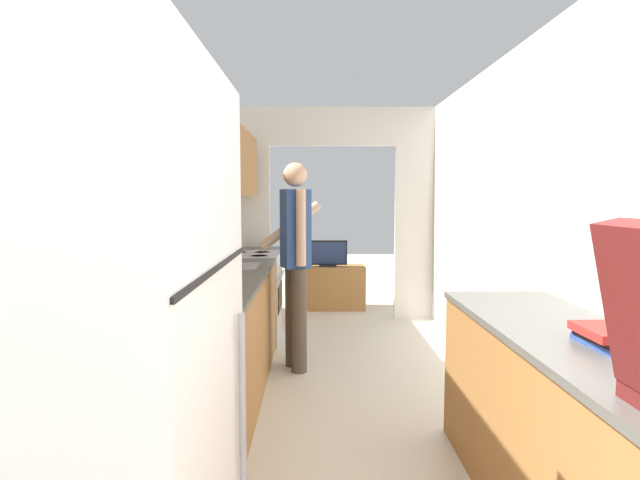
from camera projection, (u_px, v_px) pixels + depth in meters
wall_left at (163, 194)px, 3.04m from camera, size 0.38×7.74×2.50m
wall_right at (587, 236)px, 2.63m from camera, size 0.06×7.74×2.50m
wall_far_with_doorway at (333, 199)px, 5.88m from camera, size 2.78×0.06×2.50m
counter_left at (218, 342)px, 3.48m from camera, size 0.62×4.11×0.88m
counter_right at (602, 461)px, 1.92m from camera, size 0.62×2.36×0.88m
refrigerator at (74, 422)px, 1.26m from camera, size 0.76×0.84×1.79m
range_oven at (249, 296)px, 5.08m from camera, size 0.66×0.72×1.02m
person at (296, 259)px, 4.16m from camera, size 0.55×0.46×1.74m
book_stack at (613, 337)px, 1.91m from camera, size 0.23×0.30×0.08m
tv_cabinet at (328, 287)px, 6.52m from camera, size 0.96×0.42×0.56m
television at (328, 254)px, 6.44m from camera, size 0.50×0.16×0.34m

